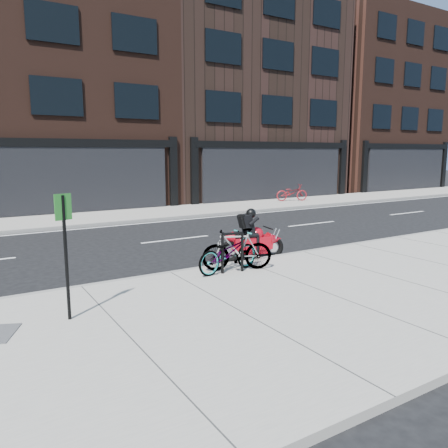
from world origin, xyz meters
TOP-DOWN VIEW (x-y plane):
  - ground at (0.00, 0.00)m, footprint 120.00×120.00m
  - sidewalk_near at (0.00, -5.00)m, footprint 60.00×6.00m
  - sidewalk_far at (0.00, 7.75)m, footprint 60.00×3.50m
  - building_center at (-2.00, 14.50)m, footprint 12.00×10.00m
  - building_mideast at (10.00, 14.50)m, footprint 12.00×10.00m
  - building_east at (22.00, 14.50)m, footprint 10.00×10.00m
  - bike_rack at (-0.79, -2.71)m, footprint 0.55×0.14m
  - bicycle_front at (-0.84, -2.60)m, footprint 1.77×0.85m
  - bicycle_rear at (-0.60, -2.60)m, footprint 1.69×1.05m
  - motorcycle at (0.61, -1.61)m, footprint 1.87×0.66m
  - bicycle_far at (10.01, 8.00)m, footprint 1.87×1.22m
  - sign_post at (-4.60, -3.70)m, footprint 0.27×0.09m

SIDE VIEW (x-z plane):
  - ground at x=0.00m, z-range 0.00..0.00m
  - sidewalk_near at x=0.00m, z-range 0.00..0.13m
  - sidewalk_far at x=0.00m, z-range 0.00..0.13m
  - motorcycle at x=0.61m, z-range -0.13..1.27m
  - bicycle_front at x=-0.84m, z-range 0.13..1.02m
  - bicycle_far at x=10.01m, z-range 0.13..1.06m
  - bicycle_rear at x=-0.60m, z-range 0.13..1.11m
  - bike_rack at x=-0.79m, z-range 0.21..1.14m
  - sign_post at x=-4.60m, z-range 0.33..2.40m
  - building_mideast at x=10.00m, z-range 0.00..12.50m
  - building_east at x=22.00m, z-range 0.00..13.00m
  - building_center at x=-2.00m, z-range 0.00..14.50m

